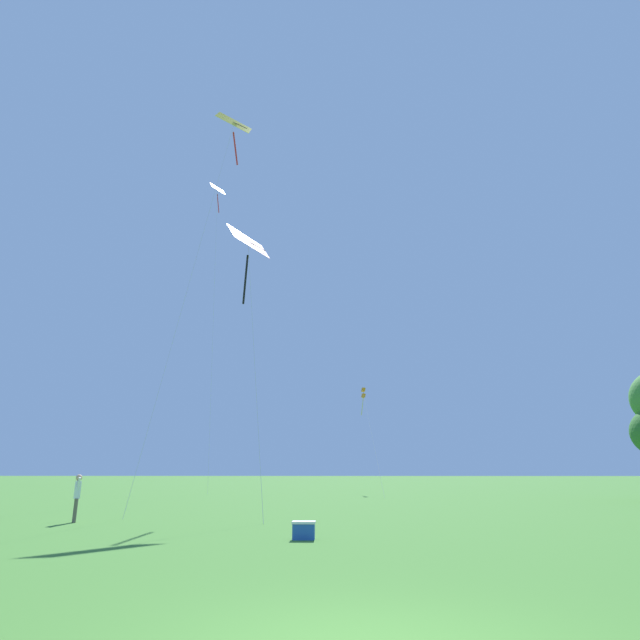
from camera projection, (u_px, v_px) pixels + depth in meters
name	position (u px, v px, depth m)	size (l,w,h in m)	color
kite_pink_low	(248.00, 254.00, 27.83)	(3.31, 8.51, 14.27)	pink
kite_black_large	(217.00, 202.00, 51.84)	(2.52, 5.38, 29.16)	black
kite_yellow_diamond	(233.00, 133.00, 36.74)	(2.22, 12.60, 26.20)	yellow
kite_orange_box	(364.00, 395.00, 45.81)	(0.98, 10.24, 8.66)	orange
person_child_small	(77.00, 493.00, 18.23)	(0.34, 0.46, 1.56)	#665B4C
picnic_cooler	(304.00, 530.00, 13.58)	(0.60, 0.40, 0.44)	#2351B2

